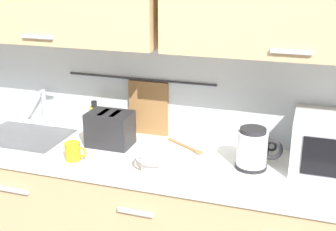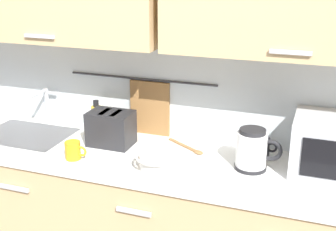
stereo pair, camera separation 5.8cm
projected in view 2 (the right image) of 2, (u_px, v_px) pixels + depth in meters
The scene contains 10 objects.
counter_unit at pixel (156, 227), 2.49m from camera, with size 2.53×0.64×0.90m.
back_wall_assembly at pixel (172, 31), 2.34m from camera, with size 3.70×0.41×2.50m.
sink_faucet at pixel (45, 101), 2.76m from camera, with size 0.09×0.17×0.22m.
electric_kettle at pixel (252, 150), 2.16m from camera, with size 0.23×0.16×0.21m.
dish_soap_bottle at pixel (97, 118), 2.64m from camera, with size 0.06×0.06×0.20m.
mug_near_sink at pixel (73, 150), 2.28m from camera, with size 0.12×0.08×0.09m.
mixing_bowl at pixel (157, 161), 2.17m from camera, with size 0.21×0.21×0.08m.
toaster at pixel (111, 128), 2.45m from camera, with size 0.26×0.17×0.19m.
mug_by_kettle at pixel (263, 147), 2.33m from camera, with size 0.12×0.08×0.09m.
wooden_spoon at pixel (189, 148), 2.41m from camera, with size 0.25×0.17×0.01m.
Camera 2 is at (0.78, -1.69, 1.87)m, focal length 47.42 mm.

